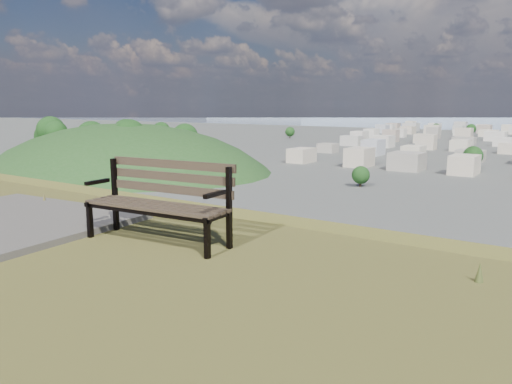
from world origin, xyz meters
The scene contains 2 objects.
park_bench centered at (-0.90, 2.57, 25.52)m, with size 1.81×0.72×0.92m.
green_wooded_hill centered at (-157.68, 136.41, 0.11)m, with size 147.24×117.79×73.62m.
Camera 1 is at (3.17, -1.41, 26.56)m, focal length 35.00 mm.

